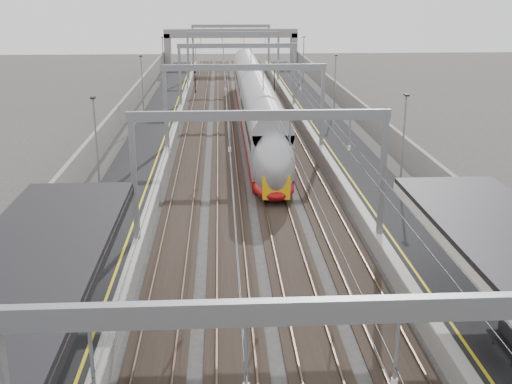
{
  "coord_description": "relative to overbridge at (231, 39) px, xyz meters",
  "views": [
    {
      "loc": [
        -1.92,
        -9.02,
        13.3
      ],
      "look_at": [
        0.0,
        25.35,
        2.34
      ],
      "focal_mm": 45.0,
      "sensor_mm": 36.0,
      "label": 1
    }
  ],
  "objects": [
    {
      "name": "platform_left",
      "position": [
        -8.0,
        -55.0,
        -4.81
      ],
      "size": [
        4.0,
        120.0,
        1.0
      ],
      "primitive_type": "cube",
      "color": "black",
      "rests_on": "ground"
    },
    {
      "name": "train",
      "position": [
        1.5,
        -47.05,
        -3.15
      ],
      "size": [
        2.8,
        50.94,
        4.42
      ],
      "color": "#9D0E0F",
      "rests_on": "ground"
    },
    {
      "name": "signal_red_near",
      "position": [
        3.2,
        -27.94,
        -2.89
      ],
      "size": [
        0.32,
        0.32,
        3.48
      ],
      "color": "black",
      "rests_on": "ground"
    },
    {
      "name": "platform_right",
      "position": [
        8.0,
        -55.0,
        -4.81
      ],
      "size": [
        4.0,
        120.0,
        1.0
      ],
      "primitive_type": "cube",
      "color": "black",
      "rests_on": "ground"
    },
    {
      "name": "overbridge",
      "position": [
        0.0,
        0.0,
        0.0
      ],
      "size": [
        22.0,
        2.2,
        6.9
      ],
      "color": "slate",
      "rests_on": "ground"
    },
    {
      "name": "wall_left",
      "position": [
        -11.2,
        -55.0,
        -3.71
      ],
      "size": [
        0.3,
        120.0,
        3.2
      ],
      "primitive_type": "cube",
      "color": "slate",
      "rests_on": "ground"
    },
    {
      "name": "wall_right",
      "position": [
        11.2,
        -55.0,
        -3.71
      ],
      "size": [
        0.3,
        120.0,
        3.2
      ],
      "primitive_type": "cube",
      "color": "slate",
      "rests_on": "ground"
    },
    {
      "name": "signal_red_far",
      "position": [
        5.4,
        -22.33,
        -2.89
      ],
      "size": [
        0.32,
        0.32,
        3.48
      ],
      "color": "black",
      "rests_on": "ground"
    },
    {
      "name": "tracks",
      "position": [
        0.0,
        -55.0,
        -5.26
      ],
      "size": [
        11.4,
        140.0,
        0.2
      ],
      "color": "black",
      "rests_on": "ground"
    },
    {
      "name": "bench",
      "position": [
        7.93,
        -89.81,
        -3.73
      ],
      "size": [
        0.51,
        1.86,
        0.96
      ],
      "color": "black",
      "rests_on": "platform_right"
    },
    {
      "name": "signal_green",
      "position": [
        -5.2,
        -24.21,
        -2.89
      ],
      "size": [
        0.32,
        0.32,
        3.48
      ],
      "color": "black",
      "rests_on": "ground"
    },
    {
      "name": "overhead_line",
      "position": [
        0.0,
        -48.38,
        0.83
      ],
      "size": [
        13.0,
        140.0,
        6.6
      ],
      "color": "gray",
      "rests_on": "platform_left"
    }
  ]
}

